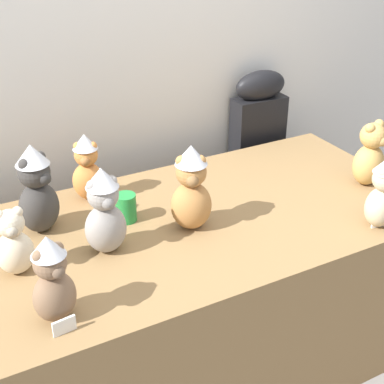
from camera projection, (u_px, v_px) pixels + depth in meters
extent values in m
cube|color=silver|center=(115.00, 34.00, 2.43)|extent=(7.00, 0.08, 2.60)
cube|color=olive|center=(192.00, 294.00, 2.32)|extent=(1.91, 0.94, 0.73)
cube|color=black|center=(255.00, 179.00, 3.03)|extent=(0.28, 0.13, 0.93)
ellipsoid|color=black|center=(260.00, 86.00, 2.77)|extent=(0.28, 0.13, 0.15)
ellipsoid|color=tan|center=(368.00, 165.00, 2.36)|extent=(0.17, 0.15, 0.18)
sphere|color=tan|center=(373.00, 136.00, 2.30)|extent=(0.11, 0.11, 0.11)
sphere|color=tan|center=(370.00, 128.00, 2.26)|extent=(0.04, 0.04, 0.04)
sphere|color=tan|center=(379.00, 124.00, 2.29)|extent=(0.04, 0.04, 0.04)
sphere|color=olive|center=(383.00, 141.00, 2.27)|extent=(0.05, 0.05, 0.05)
ellipsoid|color=#383533|center=(39.00, 207.00, 2.03)|extent=(0.20, 0.19, 0.19)
sphere|color=#383533|center=(34.00, 172.00, 1.96)|extent=(0.12, 0.12, 0.12)
sphere|color=#383533|center=(24.00, 165.00, 1.91)|extent=(0.04, 0.04, 0.04)
sphere|color=#383533|center=(40.00, 157.00, 1.97)|extent=(0.04, 0.04, 0.04)
sphere|color=#32302E|center=(44.00, 178.00, 1.94)|extent=(0.05, 0.05, 0.05)
cone|color=silver|center=(31.00, 154.00, 1.93)|extent=(0.12, 0.12, 0.08)
ellipsoid|color=#7F6047|center=(55.00, 296.00, 1.61)|extent=(0.16, 0.14, 0.16)
sphere|color=#7F6047|center=(50.00, 263.00, 1.55)|extent=(0.10, 0.10, 0.10)
sphere|color=#7F6047|center=(39.00, 256.00, 1.52)|extent=(0.04, 0.04, 0.04)
sphere|color=#7F6047|center=(57.00, 248.00, 1.55)|extent=(0.04, 0.04, 0.04)
sphere|color=brown|center=(58.00, 272.00, 1.53)|extent=(0.04, 0.04, 0.04)
cone|color=silver|center=(47.00, 246.00, 1.53)|extent=(0.10, 0.10, 0.06)
ellipsoid|color=gray|center=(106.00, 228.00, 1.91)|extent=(0.15, 0.13, 0.18)
sphere|color=gray|center=(103.00, 195.00, 1.85)|extent=(0.11, 0.11, 0.11)
sphere|color=gray|center=(92.00, 186.00, 1.82)|extent=(0.04, 0.04, 0.04)
sphere|color=gray|center=(111.00, 181.00, 1.84)|extent=(0.04, 0.04, 0.04)
sphere|color=slate|center=(108.00, 203.00, 1.82)|extent=(0.05, 0.05, 0.05)
cone|color=silver|center=(101.00, 177.00, 1.82)|extent=(0.11, 0.11, 0.07)
ellipsoid|color=beige|center=(15.00, 253.00, 1.81)|extent=(0.13, 0.11, 0.15)
sphere|color=beige|center=(10.00, 223.00, 1.76)|extent=(0.09, 0.09, 0.09)
sphere|color=beige|center=(17.00, 212.00, 1.75)|extent=(0.03, 0.03, 0.03)
sphere|color=#ABA08A|center=(12.00, 231.00, 1.73)|extent=(0.04, 0.04, 0.04)
ellipsoid|color=#B27A42|center=(191.00, 206.00, 2.05)|extent=(0.19, 0.18, 0.19)
sphere|color=#B27A42|center=(191.00, 172.00, 1.98)|extent=(0.11, 0.11, 0.11)
sphere|color=#B27A42|center=(181.00, 161.00, 1.96)|extent=(0.04, 0.04, 0.04)
sphere|color=#B27A42|center=(201.00, 160.00, 1.96)|extent=(0.04, 0.04, 0.04)
sphere|color=olive|center=(192.00, 181.00, 1.94)|extent=(0.05, 0.05, 0.05)
cone|color=silver|center=(191.00, 155.00, 1.95)|extent=(0.12, 0.12, 0.07)
ellipsoid|color=#CCB78E|center=(380.00, 207.00, 2.07)|extent=(0.15, 0.14, 0.16)
sphere|color=#CCB78E|center=(383.00, 172.00, 1.97)|extent=(0.04, 0.04, 0.04)
ellipsoid|color=#D17F3D|center=(89.00, 181.00, 2.25)|extent=(0.16, 0.15, 0.16)
sphere|color=#D17F3D|center=(86.00, 155.00, 2.19)|extent=(0.10, 0.10, 0.10)
sphere|color=#D17F3D|center=(77.00, 146.00, 2.17)|extent=(0.04, 0.04, 0.04)
sphere|color=#D17F3D|center=(93.00, 146.00, 2.18)|extent=(0.04, 0.04, 0.04)
sphere|color=#A06536|center=(85.00, 161.00, 2.16)|extent=(0.04, 0.04, 0.04)
cone|color=silver|center=(85.00, 142.00, 2.17)|extent=(0.10, 0.10, 0.06)
cylinder|color=#238C3D|center=(126.00, 208.00, 2.11)|extent=(0.08, 0.08, 0.11)
cube|color=white|center=(380.00, 221.00, 2.08)|extent=(0.07, 0.02, 0.05)
cube|color=white|center=(64.00, 326.00, 1.58)|extent=(0.07, 0.02, 0.05)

